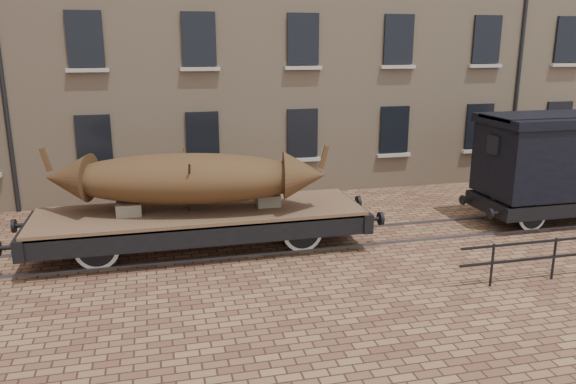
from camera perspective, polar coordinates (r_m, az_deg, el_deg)
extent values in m
plane|color=brown|center=(15.55, 2.67, -4.95)|extent=(90.00, 90.00, 0.00)
cube|color=tan|center=(25.12, 2.99, 18.84)|extent=(40.00, 10.00, 14.00)
cube|color=black|center=(19.30, -19.10, 4.92)|extent=(1.10, 0.12, 1.70)
cube|color=#AAA79E|center=(19.42, -18.87, 2.13)|extent=(1.30, 0.18, 0.12)
cube|color=black|center=(19.29, -8.67, 5.57)|extent=(1.10, 0.12, 1.70)
cube|color=#AAA79E|center=(19.41, -8.54, 2.77)|extent=(1.30, 0.18, 0.12)
cube|color=black|center=(19.91, 1.46, 6.02)|extent=(1.10, 0.12, 1.70)
cube|color=#AAA79E|center=(20.02, 1.49, 3.31)|extent=(1.30, 0.18, 0.12)
cube|color=black|center=(21.09, 10.73, 6.27)|extent=(1.10, 0.12, 1.70)
cube|color=#AAA79E|center=(21.20, 10.67, 3.71)|extent=(1.30, 0.18, 0.12)
cube|color=black|center=(22.76, 18.83, 6.36)|extent=(1.10, 0.12, 1.70)
cube|color=#AAA79E|center=(22.86, 18.71, 3.98)|extent=(1.30, 0.18, 0.12)
cube|color=black|center=(24.81, 25.71, 6.33)|extent=(1.10, 0.12, 1.70)
cube|color=#AAA79E|center=(24.90, 25.55, 4.15)|extent=(1.30, 0.18, 0.12)
cube|color=black|center=(19.05, -19.94, 14.43)|extent=(1.10, 0.12, 1.70)
cube|color=#AAA79E|center=(19.01, -19.70, 11.57)|extent=(1.30, 0.18, 0.12)
cube|color=black|center=(19.04, -9.05, 15.11)|extent=(1.10, 0.12, 1.70)
cube|color=#AAA79E|center=(19.00, -8.92, 12.25)|extent=(1.30, 0.18, 0.12)
cube|color=black|center=(19.67, 1.53, 15.27)|extent=(1.10, 0.12, 1.70)
cube|color=#AAA79E|center=(19.63, 1.55, 12.50)|extent=(1.30, 0.18, 0.12)
cube|color=black|center=(20.87, 11.17, 14.99)|extent=(1.10, 0.12, 1.70)
cube|color=#AAA79E|center=(20.83, 11.10, 12.37)|extent=(1.30, 0.18, 0.12)
cube|color=black|center=(22.55, 19.53, 14.41)|extent=(1.10, 0.12, 1.70)
cube|color=#AAA79E|center=(22.51, 19.40, 11.99)|extent=(1.30, 0.18, 0.12)
cube|color=black|center=(24.62, 26.57, 13.69)|extent=(1.10, 0.12, 1.70)
cube|color=#AAA79E|center=(24.59, 26.40, 11.48)|extent=(1.30, 0.18, 0.12)
cube|color=#59595E|center=(14.89, 3.46, -5.76)|extent=(30.00, 0.08, 0.06)
cube|color=#59595E|center=(16.19, 1.95, -4.01)|extent=(30.00, 0.08, 0.06)
cylinder|color=black|center=(13.38, 20.02, -6.99)|extent=(0.06, 0.06, 1.00)
cylinder|color=black|center=(14.30, 25.40, -6.13)|extent=(0.06, 0.06, 1.00)
cube|color=brown|center=(14.68, -8.87, -2.05)|extent=(8.31, 2.44, 0.13)
cube|color=black|center=(13.69, -8.39, -4.47)|extent=(8.31, 0.18, 0.50)
cube|color=black|center=(15.84, -9.21, -1.81)|extent=(8.31, 0.18, 0.50)
cube|color=black|center=(15.02, -24.85, -3.97)|extent=(0.24, 2.55, 0.50)
cylinder|color=black|center=(14.32, -26.66, -5.08)|extent=(0.39, 0.11, 0.11)
cylinder|color=black|center=(15.86, -25.41, -3.08)|extent=(0.39, 0.11, 0.11)
cylinder|color=black|center=(15.91, -26.08, -3.11)|extent=(0.09, 0.35, 0.35)
cube|color=black|center=(15.63, 6.52, -1.93)|extent=(0.24, 2.55, 0.50)
cylinder|color=black|center=(15.01, 8.73, -2.73)|extent=(0.39, 0.11, 0.11)
cylinder|color=black|center=(15.08, 9.39, -2.68)|extent=(0.09, 0.35, 0.35)
cylinder|color=black|center=(16.49, 6.53, -1.04)|extent=(0.39, 0.11, 0.11)
cylinder|color=black|center=(16.55, 7.15, -0.99)|extent=(0.09, 0.35, 0.35)
cylinder|color=black|center=(14.86, -18.65, -4.54)|extent=(0.11, 2.11, 0.11)
cylinder|color=silver|center=(14.18, -18.87, -5.49)|extent=(1.06, 0.08, 1.06)
cylinder|color=black|center=(14.18, -18.87, -5.49)|extent=(0.87, 0.11, 0.87)
cube|color=black|center=(13.97, -19.00, -4.65)|extent=(1.00, 0.09, 0.11)
cylinder|color=silver|center=(15.54, -18.46, -3.67)|extent=(1.06, 0.08, 1.06)
cylinder|color=black|center=(15.54, -18.46, -3.67)|extent=(0.87, 0.11, 0.87)
cube|color=black|center=(15.59, -18.50, -2.59)|extent=(1.00, 0.09, 0.11)
cylinder|color=black|center=(15.24, 0.80, -3.24)|extent=(0.11, 2.11, 0.11)
cylinder|color=silver|center=(14.58, 1.52, -4.10)|extent=(1.06, 0.08, 1.06)
cylinder|color=black|center=(14.58, 1.52, -4.10)|extent=(0.87, 0.11, 0.87)
cube|color=black|center=(14.38, 1.67, -3.26)|extent=(1.00, 0.09, 0.11)
cylinder|color=silver|center=(15.91, 0.15, -2.45)|extent=(1.06, 0.08, 1.06)
cylinder|color=black|center=(15.91, 0.15, -2.45)|extent=(0.87, 0.11, 0.87)
cube|color=black|center=(15.95, 0.03, -1.40)|extent=(1.00, 0.09, 0.11)
cube|color=black|center=(14.81, -8.80, -3.65)|extent=(4.43, 0.07, 0.07)
cube|color=gray|center=(14.59, -15.86, -1.66)|extent=(0.61, 0.55, 0.31)
cube|color=gray|center=(14.86, -2.08, -0.78)|extent=(0.61, 0.55, 0.31)
ellipsoid|color=#482E16|center=(14.42, -10.18, 1.37)|extent=(6.54, 3.11, 1.26)
cone|color=#482E16|center=(15.08, -21.48, 1.36)|extent=(1.29, 1.38, 1.19)
cube|color=#482E16|center=(15.15, -23.40, 3.03)|extent=(0.27, 0.17, 0.60)
cone|color=#482E16|center=(14.33, 1.71, 1.74)|extent=(1.29, 1.38, 1.19)
cube|color=#482E16|center=(14.28, 3.68, 3.58)|extent=(0.27, 0.17, 0.60)
cylinder|color=#362719|center=(13.96, -10.01, 0.38)|extent=(0.05, 1.07, 1.48)
cylinder|color=#362719|center=(14.94, -10.29, 1.33)|extent=(0.05, 1.07, 1.48)
cube|color=black|center=(19.93, 24.66, 0.06)|extent=(5.44, 0.15, 0.41)
cube|color=black|center=(17.58, 19.66, -1.30)|extent=(0.20, 2.18, 0.41)
cylinder|color=black|center=(16.78, 19.83, -2.07)|extent=(0.07, 0.29, 0.29)
cylinder|color=black|center=(17.95, 17.31, -0.77)|extent=(0.07, 0.29, 0.29)
cylinder|color=black|center=(18.19, 22.23, -1.67)|extent=(0.09, 1.72, 0.09)
cylinder|color=silver|center=(17.64, 23.58, -2.31)|extent=(0.87, 0.06, 0.87)
cylinder|color=black|center=(17.64, 23.58, -2.31)|extent=(0.71, 0.09, 0.71)
cylinder|color=silver|center=(18.75, 20.96, -1.07)|extent=(0.87, 0.06, 0.87)
cylinder|color=black|center=(18.75, 20.96, -1.07)|extent=(0.71, 0.09, 0.71)
cube|color=black|center=(18.91, 26.93, 3.15)|extent=(5.44, 2.18, 2.09)
cube|color=black|center=(17.17, 20.13, 4.52)|extent=(0.07, 0.54, 0.54)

